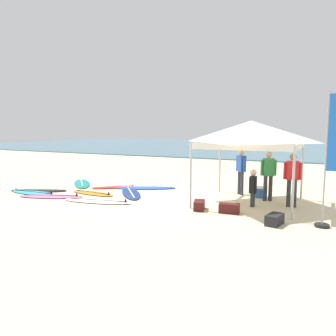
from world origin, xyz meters
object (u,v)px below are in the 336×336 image
person_black (253,186)px  surfboard_pink (51,196)px  gear_bag_near_tent (199,205)px  surfboard_cyan (34,193)px  canopy_tent (251,132)px  cooler_box (260,192)px  surfboard_orange (93,193)px  surfboard_teal (82,183)px  person_green (268,173)px  surfboard_white (98,201)px  surfboard_red (114,187)px  person_blue (241,169)px  gear_bag_on_sand (275,220)px  surfboard_black (39,190)px  surfboard_blue (146,188)px  banner_flag (330,166)px  person_red (292,176)px  gear_bag_by_pole (229,208)px  surfboard_navy (131,193)px

person_black → surfboard_pink: bearing=-165.0°
gear_bag_near_tent → surfboard_cyan: bearing=-175.9°
canopy_tent → cooler_box: canopy_tent is taller
surfboard_orange → surfboard_teal: size_ratio=0.88×
canopy_tent → person_green: 1.62m
surfboard_white → surfboard_cyan: same height
surfboard_pink → person_black: 7.17m
cooler_box → surfboard_orange: bearing=-159.4°
canopy_tent → person_green: canopy_tent is taller
surfboard_red → surfboard_white: 2.66m
surfboard_teal → surfboard_pink: same height
person_green → person_blue: (-1.12, 0.70, 0.00)m
canopy_tent → gear_bag_on_sand: 3.34m
surfboard_orange → gear_bag_near_tent: size_ratio=3.40×
surfboard_white → surfboard_black: bearing=171.6°
canopy_tent → gear_bag_near_tent: canopy_tent is taller
gear_bag_on_sand → surfboard_teal: bearing=163.1°
person_green → surfboard_pink: bearing=-158.3°
surfboard_orange → surfboard_blue: (1.25, 1.90, -0.00)m
person_black → surfboard_black: bearing=-171.5°
person_green → cooler_box: (-0.35, 0.46, -0.79)m
surfboard_red → surfboard_cyan: size_ratio=0.79×
surfboard_white → banner_flag: (7.06, 0.24, 1.54)m
person_red → person_black: (-1.13, -0.45, -0.33)m
person_black → surfboard_red: bearing=173.0°
gear_bag_by_pole → person_black: bearing=69.2°
surfboard_white → person_green: size_ratio=1.51×
surfboard_white → person_black: 5.20m
person_blue → gear_bag_by_pole: 3.02m
surfboard_cyan → person_green: size_ratio=1.28×
surfboard_white → cooler_box: bearing=33.6°
person_green → person_black: bearing=-106.4°
person_green → person_red: (0.83, -0.57, 0.00)m
surfboard_orange → surfboard_navy: size_ratio=0.90×
surfboard_blue → surfboard_navy: (0.07, -1.27, 0.00)m
surfboard_red → surfboard_blue: bearing=19.4°
person_green → surfboard_navy: bearing=-167.2°
gear_bag_by_pole → gear_bag_near_tent: bearing=-178.7°
surfboard_white → person_black: (4.87, 1.72, 0.62)m
surfboard_black → surfboard_teal: bearing=77.6°
surfboard_black → person_black: (8.19, 1.22, 0.62)m
gear_bag_near_tent → surfboard_teal: bearing=162.6°
gear_bag_on_sand → banner_flag: bearing=15.4°
person_green → cooler_box: 0.98m
canopy_tent → person_black: 1.78m
canopy_tent → surfboard_navy: bearing=-174.0°
surfboard_cyan → gear_bag_near_tent: bearing=4.1°
surfboard_pink → person_green: size_ratio=1.45×
person_green → surfboard_red: bearing=-177.3°
gear_bag_by_pole → surfboard_black: bearing=-179.5°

